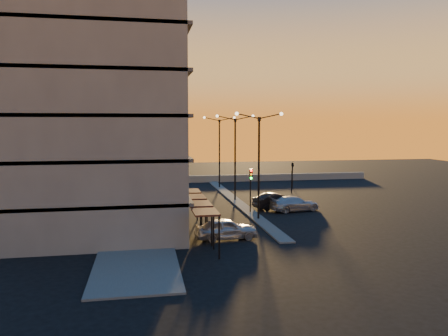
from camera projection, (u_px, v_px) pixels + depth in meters
ground at (258, 220)px, 38.74m from camera, size 120.00×120.00×0.00m
sidewalk_west at (138, 214)px, 40.73m from camera, size 5.00×40.00×0.12m
median at (235, 200)px, 48.51m from camera, size 1.20×36.00×0.12m
parapet at (226, 178)px, 64.49m from camera, size 44.00×0.50×1.00m
building at (91, 81)px, 35.04m from camera, size 14.35×17.08×25.00m
streetlamp_near at (259, 157)px, 38.18m from camera, size 4.32×0.32×9.51m
streetlamp_mid at (235, 150)px, 47.97m from camera, size 4.32×0.32×9.51m
streetlamp_far at (219, 146)px, 57.75m from camera, size 4.32×0.32×9.51m
traffic_light_main at (251, 183)px, 41.26m from camera, size 0.28×0.44×4.25m
signal_east_a at (292, 178)px, 53.70m from camera, size 0.13×0.16×3.60m
signal_east_b at (293, 165)px, 57.77m from camera, size 0.42×1.99×3.60m
car_hatchback at (226, 229)px, 32.07m from camera, size 4.68×2.12×1.56m
car_sedan at (277, 201)px, 43.70m from camera, size 4.95×2.43×1.56m
car_wagon at (294, 204)px, 42.62m from camera, size 5.31×2.87×1.46m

